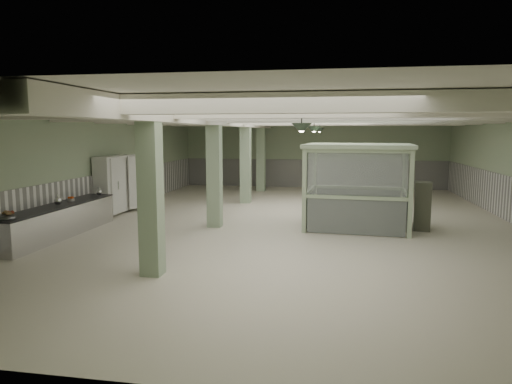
% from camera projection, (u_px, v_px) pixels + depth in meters
% --- Properties ---
extents(floor, '(20.00, 20.00, 0.00)m').
position_uv_depth(floor, '(296.00, 223.00, 15.01)').
color(floor, silver).
rests_on(floor, ground).
extents(ceiling, '(14.00, 20.00, 0.02)m').
position_uv_depth(ceiling, '(298.00, 112.00, 14.54)').
color(ceiling, white).
rests_on(ceiling, wall_back).
extents(wall_back, '(14.00, 0.02, 3.60)m').
position_uv_depth(wall_back, '(313.00, 154.00, 24.54)').
color(wall_back, '#9DAD8A').
rests_on(wall_back, floor).
extents(wall_front, '(14.00, 0.02, 3.60)m').
position_uv_depth(wall_front, '(220.00, 239.00, 5.01)').
color(wall_front, '#9DAD8A').
rests_on(wall_front, floor).
extents(wall_left, '(0.02, 20.00, 3.60)m').
position_uv_depth(wall_left, '(98.00, 166.00, 15.97)').
color(wall_left, '#9DAD8A').
rests_on(wall_left, floor).
extents(wainscot_left, '(0.05, 19.90, 1.50)m').
position_uv_depth(wainscot_left, '(100.00, 195.00, 16.10)').
color(wainscot_left, white).
rests_on(wainscot_left, floor).
extents(wainscot_back, '(13.90, 0.05, 1.50)m').
position_uv_depth(wainscot_back, '(312.00, 173.00, 24.65)').
color(wainscot_back, white).
rests_on(wainscot_back, floor).
extents(girder, '(0.45, 19.90, 0.40)m').
position_uv_depth(girder, '(222.00, 120.00, 14.99)').
color(girder, white).
rests_on(girder, ceiling).
extents(beam_a, '(13.90, 0.35, 0.32)m').
position_uv_depth(beam_a, '(259.00, 103.00, 7.24)').
color(beam_a, white).
rests_on(beam_a, ceiling).
extents(beam_b, '(13.90, 0.35, 0.32)m').
position_uv_depth(beam_b, '(278.00, 111.00, 9.68)').
color(beam_b, white).
rests_on(beam_b, ceiling).
extents(beam_c, '(13.90, 0.35, 0.32)m').
position_uv_depth(beam_c, '(290.00, 115.00, 12.12)').
color(beam_c, white).
rests_on(beam_c, ceiling).
extents(beam_d, '(13.90, 0.35, 0.32)m').
position_uv_depth(beam_d, '(298.00, 118.00, 14.56)').
color(beam_d, white).
rests_on(beam_d, ceiling).
extents(beam_e, '(13.90, 0.35, 0.32)m').
position_uv_depth(beam_e, '(303.00, 120.00, 17.00)').
color(beam_e, white).
rests_on(beam_e, ceiling).
extents(beam_f, '(13.90, 0.35, 0.32)m').
position_uv_depth(beam_f, '(307.00, 122.00, 19.44)').
color(beam_f, white).
rests_on(beam_f, ceiling).
extents(beam_g, '(13.90, 0.35, 0.32)m').
position_uv_depth(beam_g, '(311.00, 123.00, 21.88)').
color(beam_g, white).
rests_on(beam_g, ceiling).
extents(column_a, '(0.42, 0.42, 3.60)m').
position_uv_depth(column_a, '(151.00, 190.00, 9.34)').
color(column_a, '#95AE8C').
rests_on(column_a, floor).
extents(column_b, '(0.42, 0.42, 3.60)m').
position_uv_depth(column_b, '(214.00, 170.00, 14.22)').
color(column_b, '#95AE8C').
rests_on(column_b, floor).
extents(column_c, '(0.42, 0.42, 3.60)m').
position_uv_depth(column_c, '(246.00, 160.00, 19.11)').
color(column_c, '#95AE8C').
rests_on(column_c, floor).
extents(column_d, '(0.42, 0.42, 3.60)m').
position_uv_depth(column_d, '(261.00, 155.00, 23.01)').
color(column_d, '#95AE8C').
rests_on(column_d, floor).
extents(pendant_front, '(0.44, 0.44, 0.22)m').
position_uv_depth(pendant_front, '(302.00, 128.00, 9.64)').
color(pendant_front, '#324234').
rests_on(pendant_front, ceiling).
extents(pendant_mid, '(0.44, 0.44, 0.22)m').
position_uv_depth(pendant_mid, '(314.00, 130.00, 15.01)').
color(pendant_mid, '#324234').
rests_on(pendant_mid, ceiling).
extents(pendant_back, '(0.44, 0.44, 0.22)m').
position_uv_depth(pendant_back, '(320.00, 130.00, 19.89)').
color(pendant_back, '#324234').
rests_on(pendant_back, ceiling).
extents(prep_counter, '(0.86, 4.91, 0.91)m').
position_uv_depth(prep_counter, '(58.00, 221.00, 12.99)').
color(prep_counter, silver).
rests_on(prep_counter, floor).
extents(pitcher_near, '(0.24, 0.27, 0.31)m').
position_uv_depth(pitcher_near, '(58.00, 200.00, 12.98)').
color(pitcher_near, silver).
rests_on(pitcher_near, prep_counter).
extents(pitcher_far, '(0.24, 0.26, 0.26)m').
position_uv_depth(pitcher_far, '(99.00, 191.00, 14.99)').
color(pitcher_far, silver).
rests_on(pitcher_far, prep_counter).
extents(veg_colander, '(0.56, 0.56, 0.20)m').
position_uv_depth(veg_colander, '(6.00, 215.00, 10.86)').
color(veg_colander, '#46464C').
rests_on(veg_colander, prep_counter).
extents(orange_bowl, '(0.23, 0.23, 0.08)m').
position_uv_depth(orange_bowl, '(71.00, 200.00, 13.75)').
color(orange_bowl, '#B2B2B7').
rests_on(orange_bowl, prep_counter).
extents(walkin_cooler, '(0.93, 2.23, 2.05)m').
position_uv_depth(walkin_cooler, '(117.00, 186.00, 16.60)').
color(walkin_cooler, silver).
rests_on(walkin_cooler, floor).
extents(guard_booth, '(3.41, 2.95, 2.61)m').
position_uv_depth(guard_booth, '(358.00, 171.00, 14.18)').
color(guard_booth, '#A7BE98').
rests_on(guard_booth, floor).
extents(filing_cabinet, '(0.57, 0.74, 1.47)m').
position_uv_depth(filing_cabinet, '(423.00, 206.00, 13.89)').
color(filing_cabinet, '#515446').
rests_on(filing_cabinet, floor).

